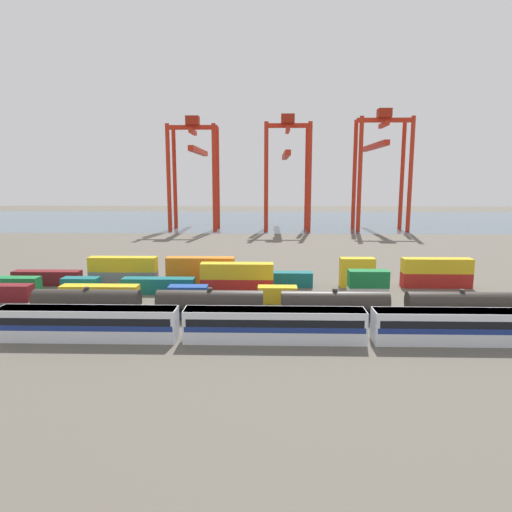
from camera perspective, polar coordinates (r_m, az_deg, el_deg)
The scene contains 28 objects.
ground_plane at distance 116.93m, azimuth -1.94°, elevation 0.28°, with size 420.00×420.00×0.00m, color #5B564C.
harbour_water at distance 214.92m, azimuth -0.35°, elevation 4.55°, with size 400.00×110.00×0.01m, color #475B6B.
passenger_train at distance 54.10m, azimuth 2.32°, elevation -8.48°, with size 65.70×3.14×3.90m.
freight_tank_row at distance 63.14m, azimuth 9.83°, elevation -6.07°, with size 82.70×2.85×4.31m.
shipping_container_0 at distance 81.28m, azimuth -28.20°, elevation -4.08°, with size 6.04×2.44×2.60m, color maroon.
shipping_container_1 at distance 75.39m, azimuth -18.97°, elevation -4.45°, with size 12.10×2.44×2.60m, color gold.
shipping_container_2 at distance 71.75m, azimuth -8.49°, elevation -4.73°, with size 6.04×2.44×2.60m, color #1C4299.
shipping_container_3 at distance 70.69m, azimuth 2.70°, elevation -4.85°, with size 6.04×2.44×2.60m, color gold.
shipping_container_4 at distance 72.32m, azimuth 13.80°, elevation -4.79°, with size 6.04×2.44×2.60m, color silver.
shipping_container_5 at distance 71.73m, azimuth 13.88°, elevation -2.77°, with size 6.04×2.44×2.60m, color #197538.
shipping_container_6 at distance 88.23m, azimuth -29.06°, elevation -3.15°, with size 12.10×2.44×2.60m, color #197538.
shipping_container_7 at distance 82.32m, azimuth -21.10°, elevation -3.42°, with size 6.04×2.44×2.60m, color #146066.
shipping_container_8 at distance 78.21m, azimuth -12.11°, elevation -3.64°, with size 12.10×2.44×2.60m, color #146066.
shipping_container_9 at distance 76.20m, azimuth -2.38°, elevation -3.78°, with size 12.10×2.44×2.60m, color #AD211C.
shipping_container_10 at distance 75.64m, azimuth -2.40°, elevation -1.86°, with size 12.10×2.44×2.60m, color gold.
shipping_container_11 at distance 90.68m, azimuth -24.69°, elevation -2.50°, with size 12.10×2.44×2.60m, color maroon.
shipping_container_12 at distance 85.46m, azimuth -16.26°, elevation -2.69°, with size 12.10×2.44×2.60m, color slate.
shipping_container_13 at distance 84.96m, azimuth -16.34°, elevation -0.98°, with size 12.10×2.44×2.60m, color gold.
shipping_container_14 at distance 82.29m, azimuth -6.95°, elevation -2.84°, with size 12.10×2.44×2.60m, color orange.
shipping_container_15 at distance 81.77m, azimuth -6.99°, elevation -1.06°, with size 12.10×2.44×2.60m, color orange.
shipping_container_16 at distance 81.42m, azimuth 2.82°, elevation -2.91°, with size 12.10×2.44×2.60m, color #146066.
shipping_container_17 at distance 82.93m, azimuth 12.52°, elevation -2.90°, with size 6.04×2.44×2.60m, color gold.
shipping_container_18 at distance 82.41m, azimuth 12.59°, elevation -1.14°, with size 6.04×2.44×2.60m, color gold.
shipping_container_19 at distance 86.68m, azimuth 21.63°, elevation -2.82°, with size 12.10×2.44×2.60m, color #AD211C.
shipping_container_20 at distance 86.19m, azimuth 21.73°, elevation -1.13°, with size 12.10×2.44×2.60m, color gold.
gantry_crane_west at distance 176.94m, azimuth -7.66°, elevation 11.70°, with size 18.15×39.94×41.64m.
gantry_crane_central at distance 175.07m, azimuth 3.90°, elevation 11.72°, with size 17.10×41.24×42.17m.
gantry_crane_east at distance 179.55m, azimuth 15.31°, elevation 11.85°, with size 19.58×39.37×43.99m.
Camera 1 is at (7.03, -75.17, 18.93)m, focal length 31.91 mm.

